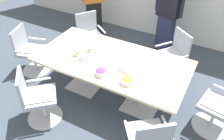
% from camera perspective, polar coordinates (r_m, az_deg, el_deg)
% --- Properties ---
extents(ground_plane, '(10.00, 10.00, 0.01)m').
position_cam_1_polar(ground_plane, '(4.17, 0.00, -5.99)').
color(ground_plane, '#3D4754').
extents(conference_table, '(2.40, 1.20, 0.75)m').
position_cam_1_polar(conference_table, '(3.76, 0.00, 0.90)').
color(conference_table, '#CCB793').
rests_on(conference_table, ground).
extents(office_chair_0, '(0.75, 0.75, 0.91)m').
position_cam_1_polar(office_chair_0, '(4.94, -5.36, 7.73)').
color(office_chair_0, silver).
rests_on(office_chair_0, ground).
extents(office_chair_1, '(0.67, 0.67, 0.91)m').
position_cam_1_polar(office_chair_1, '(4.72, -19.17, 3.93)').
color(office_chair_1, silver).
rests_on(office_chair_1, ground).
extents(office_chair_2, '(0.76, 0.76, 0.91)m').
position_cam_1_polar(office_chair_2, '(3.68, -17.71, -6.86)').
color(office_chair_2, silver).
rests_on(office_chair_2, ground).
extents(office_chair_4, '(0.63, 0.63, 0.91)m').
position_cam_1_polar(office_chair_4, '(3.70, 24.79, -8.76)').
color(office_chair_4, silver).
rests_on(office_chair_4, ground).
extents(office_chair_5, '(0.76, 0.76, 0.91)m').
position_cam_1_polar(office_chair_5, '(4.46, 14.41, 2.81)').
color(office_chair_5, silver).
rests_on(office_chair_5, ground).
extents(person_standing_1, '(0.61, 0.32, 1.75)m').
position_cam_1_polar(person_standing_1, '(4.92, 13.45, 13.38)').
color(person_standing_1, '#232842').
rests_on(person_standing_1, ground).
extents(snack_bowl_candy_mix, '(0.17, 0.17, 0.11)m').
position_cam_1_polar(snack_bowl_candy_mix, '(3.36, -2.73, -0.45)').
color(snack_bowl_candy_mix, white).
rests_on(snack_bowl_candy_mix, conference_table).
extents(snack_bowl_chips_yellow, '(0.17, 0.17, 0.11)m').
position_cam_1_polar(snack_bowl_chips_yellow, '(3.22, 3.70, -2.50)').
color(snack_bowl_chips_yellow, white).
rests_on(snack_bowl_chips_yellow, conference_table).
extents(donut_platter, '(0.34, 0.34, 0.04)m').
position_cam_1_polar(donut_platter, '(3.81, -6.85, 3.83)').
color(donut_platter, white).
rests_on(donut_platter, conference_table).
extents(napkin_pile, '(0.19, 0.19, 0.06)m').
position_cam_1_polar(napkin_pile, '(3.48, 3.60, 0.53)').
color(napkin_pile, white).
rests_on(napkin_pile, conference_table).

